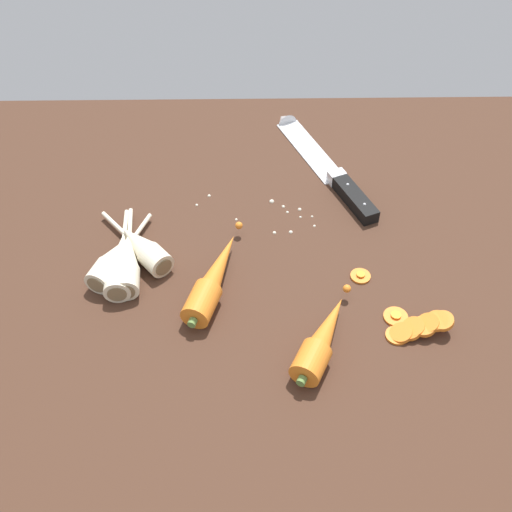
{
  "coord_description": "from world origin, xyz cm",
  "views": [
    {
      "loc": [
        -1.0,
        -67.67,
        69.5
      ],
      "look_at": [
        0.0,
        -2.0,
        1.5
      ],
      "focal_mm": 43.3,
      "sensor_mm": 36.0,
      "label": 1
    }
  ],
  "objects": [
    {
      "name": "chefs_knife",
      "position": [
        12.22,
        22.79,
        0.65
      ],
      "size": [
        16.66,
        33.27,
        4.18
      ],
      "color": "silver",
      "rests_on": "ground_plane"
    },
    {
      "name": "parsnip_back",
      "position": [
        -21.45,
        -2.82,
        1.98
      ],
      "size": [
        8.3,
        16.87,
        4.0
      ],
      "color": "beige",
      "rests_on": "ground_plane"
    },
    {
      "name": "carrot_slice_stray_mid",
      "position": [
        15.79,
        -5.2,
        0.36
      ],
      "size": [
        3.08,
        3.08,
        0.7
      ],
      "color": "orange",
      "rests_on": "ground_plane"
    },
    {
      "name": "carrot_slice_stray_near",
      "position": [
        19.78,
        -13.09,
        0.36
      ],
      "size": [
        3.51,
        3.51,
        0.7
      ],
      "color": "orange",
      "rests_on": "ground_plane"
    },
    {
      "name": "carrot_slice_stack",
      "position": [
        22.42,
        -15.78,
        1.2
      ],
      "size": [
        9.43,
        4.38,
        3.36
      ],
      "color": "orange",
      "rests_on": "ground_plane"
    },
    {
      "name": "whole_carrot",
      "position": [
        -6.34,
        -7.12,
        2.1
      ],
      "size": [
        9.24,
        20.69,
        4.2
      ],
      "color": "orange",
      "rests_on": "ground_plane"
    },
    {
      "name": "ground_plane",
      "position": [
        0.0,
        0.0,
        -2.0
      ],
      "size": [
        120.0,
        90.0,
        4.0
      ],
      "primitive_type": "cube",
      "color": "#42281C"
    },
    {
      "name": "whole_carrot_second",
      "position": [
        8.64,
        -18.29,
        2.1
      ],
      "size": [
        10.05,
        16.71,
        4.2
      ],
      "color": "orange",
      "rests_on": "ground_plane"
    },
    {
      "name": "mince_crumbs",
      "position": [
        2.94,
        9.56,
        0.31
      ],
      "size": [
        20.1,
        9.98,
        0.82
      ],
      "color": "silver",
      "rests_on": "ground_plane"
    },
    {
      "name": "parsnip_front",
      "position": [
        -19.52,
        -3.34,
        1.98
      ],
      "size": [
        5.0,
        19.14,
        4.0
      ],
      "color": "beige",
      "rests_on": "ground_plane"
    },
    {
      "name": "parsnip_mid_left",
      "position": [
        -20.5,
        -3.7,
        1.98
      ],
      "size": [
        4.67,
        19.1,
        4.0
      ],
      "color": "beige",
      "rests_on": "ground_plane"
    },
    {
      "name": "parsnip_mid_right",
      "position": [
        -17.52,
        -0.34,
        1.98
      ],
      "size": [
        13.02,
        14.73,
        4.0
      ],
      "color": "beige",
      "rests_on": "ground_plane"
    }
  ]
}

